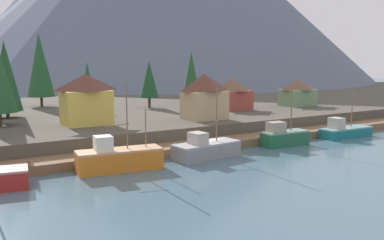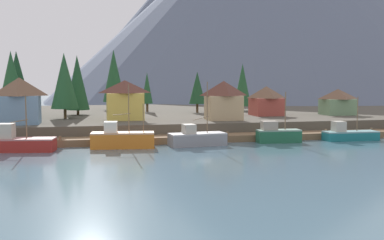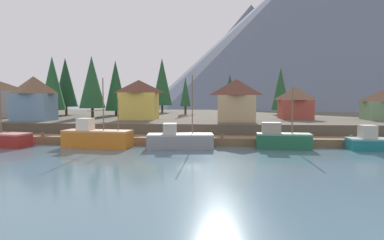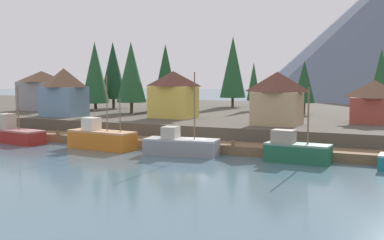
# 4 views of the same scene
# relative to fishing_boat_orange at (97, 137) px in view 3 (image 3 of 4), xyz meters

# --- Properties ---
(ground_plane) EXTENTS (400.00, 400.00, 1.00)m
(ground_plane) POSITION_rel_fishing_boat_orange_xyz_m (11.73, 22.00, -1.74)
(ground_plane) COLOR #476675
(dock) EXTENTS (80.00, 4.00, 1.60)m
(dock) POSITION_rel_fishing_boat_orange_xyz_m (11.73, 3.99, -0.74)
(dock) COLOR brown
(dock) RESTS_ON ground_plane
(shoreline_bank) EXTENTS (400.00, 56.00, 2.50)m
(shoreline_bank) POSITION_rel_fishing_boat_orange_xyz_m (11.73, 34.00, 0.01)
(shoreline_bank) COLOR #4C473D
(shoreline_bank) RESTS_ON ground_plane
(mountain_west_peak) EXTENTS (95.10, 95.10, 55.51)m
(mountain_west_peak) POSITION_rel_fishing_boat_orange_xyz_m (31.73, 144.53, 26.52)
(mountain_west_peak) COLOR slate
(mountain_west_peak) RESTS_ON ground_plane
(mountain_central_peak) EXTENTS (188.00, 188.00, 86.61)m
(mountain_central_peak) POSITION_rel_fishing_boat_orange_xyz_m (71.84, 133.88, 42.07)
(mountain_central_peak) COLOR slate
(mountain_central_peak) RESTS_ON ground_plane
(fishing_boat_orange) EXTENTS (8.82, 3.74, 8.67)m
(fishing_boat_orange) POSITION_rel_fishing_boat_orange_xyz_m (0.00, 0.00, 0.00)
(fishing_boat_orange) COLOR #CC6B1E
(fishing_boat_orange) RESTS_ON ground_plane
(fishing_boat_grey) EXTENTS (8.30, 3.86, 9.03)m
(fishing_boat_grey) POSITION_rel_fishing_boat_orange_xyz_m (10.50, -0.10, -0.19)
(fishing_boat_grey) COLOR gray
(fishing_boat_grey) RESTS_ON ground_plane
(fishing_boat_green) EXTENTS (6.56, 2.69, 7.53)m
(fishing_boat_green) POSITION_rel_fishing_boat_orange_xyz_m (22.99, 0.55, -0.04)
(fishing_boat_green) COLOR #1E5B3D
(fishing_boat_green) RESTS_ON ground_plane
(fishing_boat_teal) EXTENTS (8.46, 2.78, 6.73)m
(fishing_boat_teal) POSITION_rel_fishing_boat_orange_xyz_m (34.76, 0.48, -0.33)
(fishing_boat_teal) COLOR #196B70
(fishing_boat_teal) RESTS_ON ground_plane
(house_tan) EXTENTS (5.98, 4.74, 6.59)m
(house_tan) POSITION_rel_fishing_boat_orange_xyz_m (17.95, 11.82, 4.63)
(house_tan) COLOR tan
(house_tan) RESTS_ON shoreline_bank
(house_green) EXTENTS (6.17, 4.74, 4.99)m
(house_green) POSITION_rel_fishing_boat_orange_xyz_m (42.67, 17.87, 3.82)
(house_green) COLOR #6B8E66
(house_green) RESTS_ON shoreline_bank
(house_yellow) EXTENTS (6.35, 4.90, 6.72)m
(house_yellow) POSITION_rel_fishing_boat_orange_xyz_m (1.68, 15.58, 4.69)
(house_yellow) COLOR gold
(house_yellow) RESTS_ON shoreline_bank
(house_blue) EXTENTS (6.10, 4.94, 7.17)m
(house_blue) POSITION_rel_fishing_boat_orange_xyz_m (-14.64, 11.50, 4.93)
(house_blue) COLOR #6689A8
(house_blue) RESTS_ON shoreline_bank
(house_red) EXTENTS (5.59, 5.53, 5.54)m
(house_red) POSITION_rel_fishing_boat_orange_xyz_m (28.61, 19.47, 4.10)
(house_red) COLOR #9E4238
(house_red) RESTS_ON shoreline_bank
(house_grey) EXTENTS (8.21, 4.79, 6.80)m
(house_grey) POSITION_rel_fishing_boat_orange_xyz_m (-25.72, 19.27, 4.73)
(house_grey) COLOR gray
(house_grey) RESTS_ON shoreline_bank
(conifer_near_left) EXTENTS (3.39, 3.39, 8.41)m
(conifer_near_left) POSITION_rel_fishing_boat_orange_xyz_m (17.47, 29.35, 6.37)
(conifer_near_left) COLOR #4C3823
(conifer_near_left) RESTS_ON shoreline_bank
(conifer_near_right) EXTENTS (4.88, 4.88, 11.86)m
(conifer_near_right) POSITION_rel_fishing_boat_orange_xyz_m (-17.56, 23.48, 7.82)
(conifer_near_right) COLOR #4C3823
(conifer_near_right) RESTS_ON shoreline_bank
(conifer_mid_left) EXTENTS (4.87, 4.87, 12.13)m
(conifer_mid_left) POSITION_rel_fishing_boat_orange_xyz_m (-17.36, 28.80, 8.22)
(conifer_mid_left) COLOR #4C3823
(conifer_mid_left) RESTS_ON shoreline_bank
(conifer_mid_right) EXTENTS (4.74, 4.74, 11.46)m
(conifer_mid_right) POSITION_rel_fishing_boat_orange_xyz_m (-8.39, 20.51, 7.87)
(conifer_mid_right) COLOR #4C3823
(conifer_mid_right) RESTS_ON shoreline_bank
(conifer_back_left) EXTENTS (3.81, 3.81, 10.21)m
(conifer_back_left) POSITION_rel_fishing_boat_orange_xyz_m (28.36, 32.82, 6.88)
(conifer_back_left) COLOR #4C3823
(conifer_back_left) RESTS_ON shoreline_bank
(conifer_back_right) EXTENTS (2.35, 2.35, 8.28)m
(conifer_back_right) POSITION_rel_fishing_boat_orange_xyz_m (7.75, 34.12, 6.24)
(conifer_back_right) COLOR #4C3823
(conifer_back_right) RESTS_ON shoreline_bank
(conifer_centre) EXTENTS (4.46, 4.46, 11.46)m
(conifer_centre) POSITION_rel_fishing_boat_orange_xyz_m (-6.36, 28.44, 7.49)
(conifer_centre) COLOR #4C3823
(conifer_centre) RESTS_ON shoreline_bank
(conifer_far_left) EXTENTS (4.91, 4.91, 13.39)m
(conifer_far_left) POSITION_rel_fishing_boat_orange_xyz_m (1.25, 41.45, 8.86)
(conifer_far_left) COLOR #4C3823
(conifer_far_left) RESTS_ON shoreline_bank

